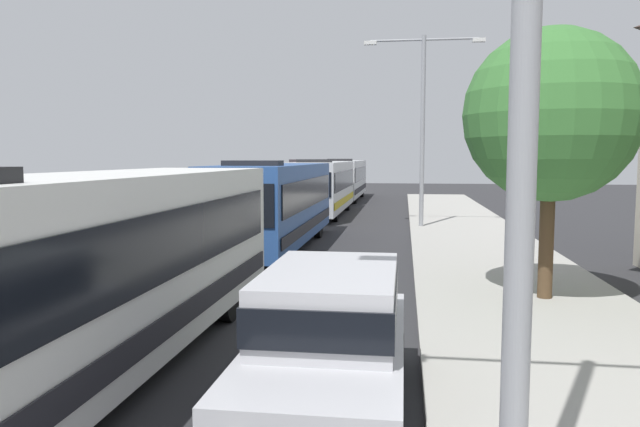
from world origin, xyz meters
TOP-DOWN VIEW (x-y plane):
  - bus_lead at (-1.30, 11.37)m, footprint 2.58×11.28m
  - bus_second_in_line at (-1.30, 24.14)m, footprint 2.58×11.02m
  - bus_middle at (-1.30, 36.85)m, footprint 2.58×11.23m
  - bus_fourth_in_line at (-1.30, 49.39)m, footprint 2.58×12.24m
  - white_suv at (2.40, 10.32)m, footprint 1.86×4.83m
  - box_truck_oncoming at (-4.60, 52.05)m, footprint 2.35×8.37m
  - streetlamp_mid at (4.10, 30.71)m, footprint 5.35×0.28m
  - roadside_tree at (6.47, 16.82)m, footprint 3.81×3.81m

SIDE VIEW (x-z plane):
  - white_suv at x=2.40m, z-range 0.08..1.98m
  - bus_second_in_line at x=-1.30m, z-range 0.09..3.30m
  - bus_middle at x=-1.30m, z-range 0.09..3.30m
  - bus_lead at x=-1.30m, z-range 0.09..3.30m
  - bus_fourth_in_line at x=-1.30m, z-range 0.09..3.30m
  - box_truck_oncoming at x=-4.60m, z-range 0.14..3.29m
  - roadside_tree at x=6.47m, z-range 1.22..7.20m
  - streetlamp_mid at x=4.10m, z-range 1.05..9.66m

